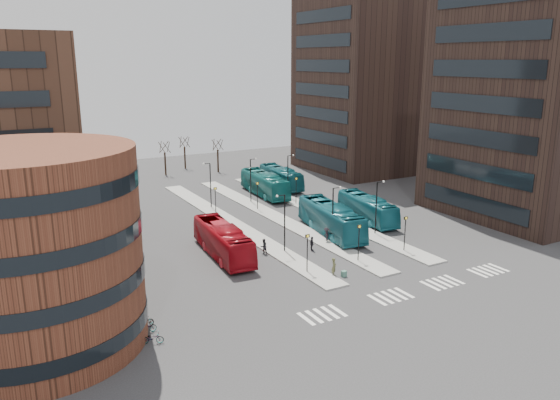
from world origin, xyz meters
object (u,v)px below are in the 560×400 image
teal_bus_a (331,219)px  bicycle_far (146,328)px  teal_bus_c (367,208)px  commuter_b (312,244)px  commuter_a (264,246)px  bicycle_near (152,338)px  bicycle_mid (143,323)px  commuter_c (326,235)px  suitcase (344,274)px  teal_bus_d (281,177)px  red_bus (223,240)px  traveller (334,267)px  teal_bus_b (265,184)px

teal_bus_a → bicycle_far: bearing=-143.7°
teal_bus_c → commuter_b: (-12.01, -6.03, -0.79)m
commuter_a → teal_bus_c: bearing=-172.7°
commuter_a → bicycle_far: 18.85m
bicycle_near → bicycle_mid: size_ratio=0.90×
commuter_a → bicycle_near: size_ratio=1.02×
bicycle_far → commuter_a: bearing=-62.2°
commuter_c → bicycle_far: bearing=-50.1°
suitcase → commuter_b: (1.26, 7.48, 0.49)m
teal_bus_d → bicycle_far: teal_bus_d is taller
suitcase → commuter_c: 9.93m
teal_bus_d → teal_bus_a: bearing=-101.2°
bicycle_near → teal_bus_d: bearing=-15.6°
bicycle_mid → suitcase: bearing=-96.6°
commuter_c → bicycle_mid: 25.24m
red_bus → teal_bus_a: (13.81, 0.75, 0.11)m
teal_bus_c → commuter_b: size_ratio=7.28×
teal_bus_d → red_bus: bearing=-125.7°
red_bus → traveller: 12.09m
teal_bus_b → teal_bus_d: bearing=40.4°
bicycle_mid → teal_bus_c: bearing=-75.4°
teal_bus_b → teal_bus_d: (4.70, 3.46, -0.12)m
teal_bus_d → bicycle_far: bearing=-126.7°
red_bus → teal_bus_b: teal_bus_b is taller
suitcase → red_bus: 13.06m
teal_bus_d → traveller: size_ratio=6.42×
teal_bus_a → commuter_b: (-5.04, -3.87, -0.99)m
traveller → bicycle_mid: bearing=143.5°
suitcase → commuter_a: (-3.63, 9.09, 0.53)m
commuter_a → bicycle_far: size_ratio=0.98×
bicycle_mid → teal_bus_a: bearing=-73.6°
traveller → commuter_c: traveller is taller
teal_bus_d → commuter_b: bearing=-108.6°
commuter_a → teal_bus_a: bearing=-174.5°
commuter_a → suitcase: bearing=104.4°
teal_bus_d → bicycle_near: size_ratio=7.13×
traveller → bicycle_far: (-18.37, -2.35, -0.45)m
suitcase → bicycle_near: bicycle_near is taller
commuter_c → bicycle_near: 26.28m
red_bus → bicycle_far: 16.93m
red_bus → bicycle_far: size_ratio=7.16×
teal_bus_c → traveller: (-13.96, -12.88, -0.68)m
commuter_a → red_bus: bearing=-28.5°
red_bus → teal_bus_d: bearing=54.1°
commuter_a → commuter_b: 5.15m
teal_bus_a → teal_bus_b: teal_bus_a is taller
teal_bus_b → suitcase: bearing=-100.6°
traveller → red_bus: bearing=82.9°
suitcase → teal_bus_b: size_ratio=0.05×
teal_bus_c → bicycle_mid: teal_bus_c is taller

